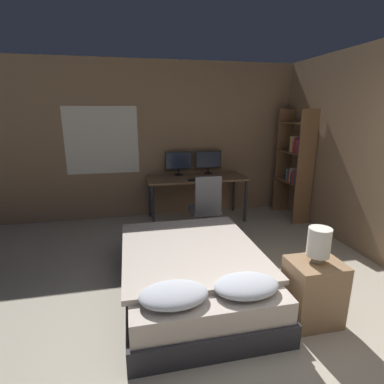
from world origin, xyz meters
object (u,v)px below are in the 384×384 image
Objects in this scene: bed at (193,273)px; computer_mouse at (217,178)px; desk at (197,182)px; monitor_left at (179,162)px; monitor_right at (208,161)px; bedside_lamp at (319,242)px; nightstand at (313,292)px; bookshelf at (296,161)px; keyboard at (200,180)px; office_chair at (206,213)px.

computer_mouse is (0.84, 1.95, 0.54)m from bed.
desk is 0.49m from monitor_left.
monitor_right reaches higher than computer_mouse.
bed is at bearing 146.54° from bedside_lamp.
nightstand is at bearing -81.46° from desk.
monitor_left is at bearing 164.04° from bookshelf.
desk is at bearing -42.16° from monitor_left.
monitor_right is (0.82, 2.44, 0.76)m from bed.
nightstand is 1.27× the size of monitor_left.
desk is 0.26m from keyboard.
monitor_right reaches higher than desk.
bed is 2.31m from desk.
computer_mouse is at bearing 66.67° from bed.
computer_mouse is (0.29, 0.00, 0.01)m from keyboard.
bookshelf is (1.96, -0.56, 0.04)m from monitor_left.
keyboard is at bearing 74.26° from bed.
bedside_lamp is at bearing -77.01° from office_chair.
monitor_left reaches higher than bed.
bookshelf reaches higher than monitor_left.
monitor_right is 0.54m from computer_mouse.
office_chair is at bearing -107.02° from monitor_right.
desk is 3.62× the size of monitor_left.
bed is 1.14× the size of desk.
nightstand is at bearing 0.00° from bedside_lamp.
bedside_lamp is 0.19× the size of desk.
keyboard is (0.00, -0.24, 0.09)m from desk.
desk is 0.49m from monitor_right.
nightstand is 2.10m from office_chair.
monitor_right is at bearing 92.82° from nightstand.
bookshelf is at bearing -2.82° from computer_mouse.
office_chair is at bearing -77.64° from monitor_left.
monitor_left is (-0.70, 3.09, 0.70)m from nightstand.
monitor_left is 1.16× the size of keyboard.
desk is (-0.43, 2.84, 0.39)m from nightstand.
desk is at bearing 98.54° from nightstand.
monitor_right is 0.25× the size of bookshelf.
computer_mouse is (0.02, -0.49, -0.22)m from monitor_right.
keyboard is 0.68m from office_chair.
desk is 1.73× the size of office_chair.
nightstand is 2.67m from keyboard.
bedside_lamp is (0.00, 0.00, 0.49)m from nightstand.
bedside_lamp is at bearing -87.18° from monitor_right.
bookshelf is at bearing 63.44° from bedside_lamp.
nightstand is 1.27× the size of monitor_right.
nightstand is (0.98, -0.64, 0.06)m from bed.
desk is at bearing 169.49° from bookshelf.
keyboard is at bearing 99.33° from bedside_lamp.
bookshelf is at bearing 63.44° from nightstand.
nightstand is 3.17m from monitor_right.
monitor_left reaches higher than office_chair.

